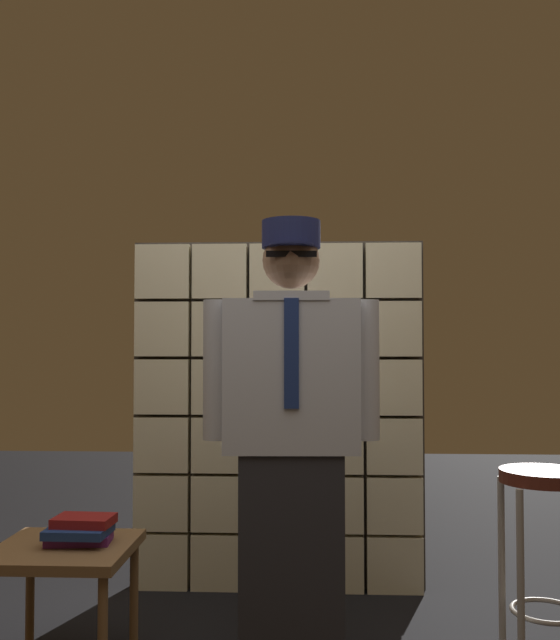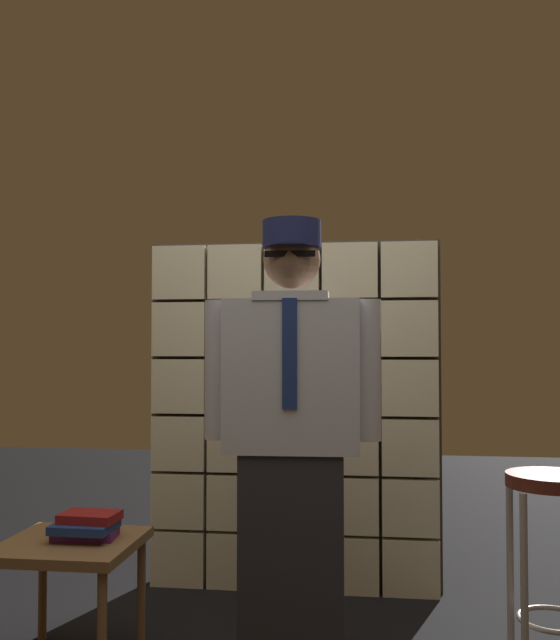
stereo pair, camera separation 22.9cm
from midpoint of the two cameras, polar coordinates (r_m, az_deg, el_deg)
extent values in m
cube|color=beige|center=(3.95, -11.24, -18.46)|extent=(0.28, 0.08, 0.28)
cube|color=beige|center=(3.89, -6.69, -18.73)|extent=(0.28, 0.08, 0.28)
cube|color=beige|center=(3.86, -2.03, -18.90)|extent=(0.28, 0.08, 0.28)
cube|color=beige|center=(3.85, 2.70, -18.96)|extent=(0.28, 0.08, 0.28)
cube|color=beige|center=(3.86, 7.43, -18.89)|extent=(0.28, 0.08, 0.28)
cube|color=beige|center=(3.88, -11.20, -14.19)|extent=(0.28, 0.08, 0.28)
cube|color=beige|center=(3.82, -6.67, -14.40)|extent=(0.28, 0.08, 0.28)
cube|color=beige|center=(3.78, -2.02, -14.53)|extent=(0.28, 0.08, 0.28)
cube|color=beige|center=(3.77, 2.70, -14.57)|extent=(0.28, 0.08, 0.28)
cube|color=beige|center=(3.78, 7.41, -14.52)|extent=(0.28, 0.08, 0.28)
cube|color=beige|center=(3.83, -11.17, -9.77)|extent=(0.28, 0.08, 0.28)
cube|color=beige|center=(3.77, -6.65, -9.92)|extent=(0.28, 0.08, 0.28)
cube|color=beige|center=(3.73, -2.01, -10.01)|extent=(0.28, 0.08, 0.28)
cube|color=beige|center=(3.72, 2.69, -10.04)|extent=(0.28, 0.08, 0.28)
cube|color=beige|center=(3.73, 7.39, -10.00)|extent=(0.28, 0.08, 0.28)
cube|color=beige|center=(3.80, -11.14, -5.27)|extent=(0.28, 0.08, 0.28)
cube|color=beige|center=(3.74, -6.63, -5.35)|extent=(0.28, 0.08, 0.28)
cube|color=beige|center=(3.70, -2.01, -5.39)|extent=(0.28, 0.08, 0.28)
cube|color=beige|center=(3.69, 2.68, -5.40)|extent=(0.28, 0.08, 0.28)
cube|color=beige|center=(3.70, 7.37, -5.37)|extent=(0.28, 0.08, 0.28)
cube|color=beige|center=(3.79, -11.10, -0.72)|extent=(0.28, 0.08, 0.28)
cube|color=beige|center=(3.73, -6.61, -0.73)|extent=(0.28, 0.08, 0.28)
cube|color=beige|center=(3.70, -2.00, -0.73)|extent=(0.28, 0.08, 0.28)
cube|color=beige|center=(3.68, 2.67, -0.72)|extent=(0.28, 0.08, 0.28)
cube|color=beige|center=(3.70, 7.34, -0.71)|extent=(0.28, 0.08, 0.28)
cube|color=beige|center=(3.81, -11.07, 3.80)|extent=(0.28, 0.08, 0.28)
cube|color=beige|center=(3.75, -6.59, 3.87)|extent=(0.28, 0.08, 0.28)
cube|color=beige|center=(3.72, -1.99, 3.92)|extent=(0.28, 0.08, 0.28)
cube|color=beige|center=(3.70, 2.66, 3.94)|extent=(0.28, 0.08, 0.28)
cube|color=beige|center=(3.72, 7.32, 3.94)|extent=(0.28, 0.08, 0.28)
cube|color=#38332D|center=(3.76, -1.94, -7.63)|extent=(1.53, 0.02, 1.83)
cube|color=#28282D|center=(2.92, -1.46, -18.76)|extent=(0.41, 0.22, 0.84)
cube|color=silver|center=(2.80, -1.44, -4.49)|extent=(0.54, 0.25, 0.60)
cube|color=navy|center=(2.67, -1.52, -2.67)|extent=(0.06, 0.01, 0.42)
cube|color=silver|center=(2.80, -1.44, 1.83)|extent=(0.30, 0.25, 0.04)
sphere|color=#846047|center=(2.82, -1.43, 4.83)|extent=(0.23, 0.23, 0.23)
ellipsoid|color=black|center=(2.76, -1.47, 4.14)|extent=(0.15, 0.09, 0.10)
cube|color=black|center=(2.71, -1.50, 5.34)|extent=(0.19, 0.02, 0.02)
cylinder|color=#191E47|center=(2.74, -1.49, 6.05)|extent=(0.18, 0.18, 0.01)
cylinder|color=#191E47|center=(2.83, -1.43, 6.89)|extent=(0.23, 0.23, 0.11)
cylinder|color=silver|center=(2.80, 4.61, -3.99)|extent=(0.11, 0.11, 0.55)
cylinder|color=silver|center=(2.82, -7.45, -3.96)|extent=(0.11, 0.11, 0.55)
cylinder|color=#592319|center=(2.97, 18.36, -11.84)|extent=(0.34, 0.34, 0.05)
torus|color=#A59E93|center=(3.10, 18.48, -21.32)|extent=(0.27, 0.27, 0.02)
cylinder|color=#A59E93|center=(2.90, 16.53, -19.97)|extent=(0.03, 0.03, 0.72)
cylinder|color=#A59E93|center=(3.15, 15.31, -18.53)|extent=(0.03, 0.03, 0.72)
cube|color=brown|center=(3.04, -19.14, -17.09)|extent=(0.52, 0.52, 0.04)
cylinder|color=brown|center=(2.84, -16.52, -23.34)|extent=(0.04, 0.04, 0.45)
cylinder|color=brown|center=(3.38, -21.40, -19.77)|extent=(0.04, 0.04, 0.45)
cylinder|color=brown|center=(3.24, -13.78, -20.67)|extent=(0.04, 0.04, 0.45)
cube|color=#591E66|center=(3.04, -18.01, -16.36)|extent=(0.26, 0.17, 0.04)
cube|color=navy|center=(3.01, -18.06, -15.83)|extent=(0.24, 0.19, 0.03)
cube|color=maroon|center=(3.01, -17.65, -15.13)|extent=(0.23, 0.16, 0.04)
cylinder|color=silver|center=(3.04, -17.37, -15.78)|extent=(0.08, 0.08, 0.09)
torus|color=silver|center=(3.02, -16.30, -15.79)|extent=(0.06, 0.01, 0.06)
camera|label=1|loc=(0.11, -92.37, 0.09)|focal=39.86mm
camera|label=2|loc=(0.11, 87.63, -0.09)|focal=39.86mm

